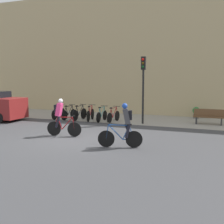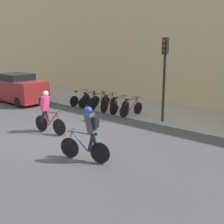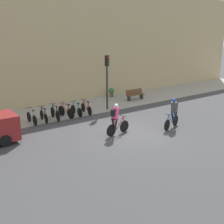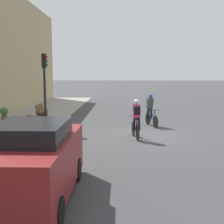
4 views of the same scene
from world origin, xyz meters
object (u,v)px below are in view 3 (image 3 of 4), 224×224
object	(u,v)px
parked_bike_2	(55,113)
bench	(135,94)
parked_bike_5	(86,108)
potted_plant	(112,92)
parked_bike_0	(32,118)
parked_bike_3	(66,111)
traffic_light_pole	(107,73)
cyclist_pink	(116,119)
parked_bike_4	(76,110)
parked_bike_1	(44,116)
cyclist_grey	(173,112)

from	to	relation	value
parked_bike_2	bench	size ratio (longest dim) A/B	0.99
parked_bike_5	potted_plant	size ratio (longest dim) A/B	2.17
parked_bike_0	parked_bike_3	bearing A→B (deg)	0.02
parked_bike_0	potted_plant	bearing A→B (deg)	21.56
parked_bike_3	parked_bike_5	distance (m)	1.57
parked_bike_0	potted_plant	distance (m)	9.22
parked_bike_5	potted_plant	bearing A→B (deg)	36.10
parked_bike_5	traffic_light_pole	world-z (taller)	traffic_light_pole
cyclist_pink	parked_bike_4	world-z (taller)	cyclist_pink
bench	potted_plant	world-z (taller)	bench
parked_bike_2	parked_bike_1	bearing A→B (deg)	-179.96
cyclist_grey	parked_bike_3	size ratio (longest dim) A/B	1.05
parked_bike_2	potted_plant	bearing A→B (deg)	25.81
cyclist_grey	parked_bike_2	world-z (taller)	cyclist_grey
parked_bike_1	cyclist_grey	bearing A→B (deg)	-44.39
parked_bike_4	traffic_light_pole	world-z (taller)	traffic_light_pole
potted_plant	parked_bike_5	bearing A→B (deg)	-143.90
parked_bike_4	traffic_light_pole	size ratio (longest dim) A/B	0.41
cyclist_grey	parked_bike_1	size ratio (longest dim) A/B	1.12
parked_bike_4	potted_plant	world-z (taller)	parked_bike_4
parked_bike_3	bench	world-z (taller)	parked_bike_3
parked_bike_3	cyclist_grey	bearing A→B (deg)	-53.42
cyclist_pink	traffic_light_pole	world-z (taller)	traffic_light_pole
cyclist_grey	parked_bike_5	bearing A→B (deg)	114.88
parked_bike_0	parked_bike_3	world-z (taller)	parked_bike_3
parked_bike_0	parked_bike_4	size ratio (longest dim) A/B	1.02
bench	parked_bike_2	bearing A→B (deg)	-171.03
parked_bike_4	potted_plant	bearing A→B (deg)	31.95
cyclist_pink	cyclist_grey	bearing A→B (deg)	-15.36
parked_bike_4	traffic_light_pole	bearing A→B (deg)	1.33
cyclist_grey	parked_bike_4	bearing A→B (deg)	121.09
parked_bike_5	potted_plant	world-z (taller)	parked_bike_5
cyclist_grey	traffic_light_pole	world-z (taller)	traffic_light_pole
parked_bike_4	bench	xyz separation A→B (m)	(6.33, 1.25, 0.08)
parked_bike_0	cyclist_grey	bearing A→B (deg)	-40.75
cyclist_grey	parked_bike_5	distance (m)	6.24
cyclist_grey	parked_bike_4	distance (m)	6.61
cyclist_pink	parked_bike_2	world-z (taller)	cyclist_pink
parked_bike_5	bench	xyz separation A→B (m)	(5.54, 1.25, 0.08)
cyclist_grey	parked_bike_0	bearing A→B (deg)	139.25
cyclist_pink	parked_bike_2	size ratio (longest dim) A/B	1.03
bench	parked_bike_4	bearing A→B (deg)	-168.84
cyclist_grey	parked_bike_1	xyz separation A→B (m)	(-5.76, 5.64, -0.56)
bench	parked_bike_1	bearing A→B (deg)	-171.82
cyclist_pink	parked_bike_1	xyz separation A→B (m)	(-2.24, 4.67, -0.56)
parked_bike_1	parked_bike_5	xyz separation A→B (m)	(3.14, -0.00, 0.01)
parked_bike_0	parked_bike_4	xyz separation A→B (m)	(3.14, -0.00, -0.01)
parked_bike_1	parked_bike_4	bearing A→B (deg)	-0.00
bench	potted_plant	xyz separation A→B (m)	(-0.89, 2.14, -0.04)
cyclist_pink	parked_bike_5	size ratio (longest dim) A/B	1.05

